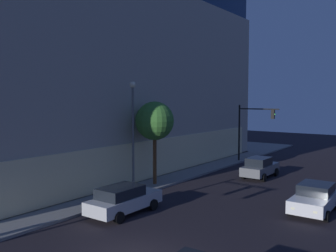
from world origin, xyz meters
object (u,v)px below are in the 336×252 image
at_px(street_lamp_sidewalk, 133,122).
at_px(car_silver, 123,199).
at_px(sidewalk_tree, 155,121).
at_px(car_white, 315,198).
at_px(modern_building, 60,70).
at_px(car_grey, 260,167).
at_px(traffic_light_far_corner, 252,124).

bearing_deg(street_lamp_sidewalk, car_silver, -144.59).
distance_m(sidewalk_tree, car_white, 12.12).
bearing_deg(car_silver, car_white, -51.93).
relative_size(modern_building, street_lamp_sidewalk, 4.74).
bearing_deg(car_grey, sidewalk_tree, 144.49).
relative_size(sidewalk_tree, car_grey, 1.40).
relative_size(sidewalk_tree, car_white, 1.41).
distance_m(street_lamp_sidewalk, car_grey, 11.76).
xyz_separation_m(street_lamp_sidewalk, sidewalk_tree, (2.19, -0.20, -0.08)).
xyz_separation_m(modern_building, car_grey, (5.01, -19.45, -8.58)).
distance_m(modern_building, car_silver, 20.91).
height_order(modern_building, traffic_light_far_corner, modern_building).
xyz_separation_m(traffic_light_far_corner, sidewalk_tree, (-13.60, 1.83, 0.84)).
distance_m(modern_building, sidewalk_tree, 15.09).
relative_size(car_silver, car_grey, 1.07).
bearing_deg(car_white, modern_building, 85.62).
bearing_deg(car_silver, street_lamp_sidewalk, 35.41).
bearing_deg(car_white, traffic_light_far_corner, 36.01).
distance_m(street_lamp_sidewalk, sidewalk_tree, 2.20).
relative_size(traffic_light_far_corner, sidewalk_tree, 0.93).
xyz_separation_m(modern_building, street_lamp_sidewalk, (-4.56, -13.97, -4.49)).
distance_m(traffic_light_far_corner, car_white, 16.62).
height_order(modern_building, car_silver, modern_building).
bearing_deg(traffic_light_far_corner, sidewalk_tree, 172.34).
bearing_deg(modern_building, street_lamp_sidewalk, -108.08).
height_order(traffic_light_far_corner, street_lamp_sidewalk, street_lamp_sidewalk).
bearing_deg(street_lamp_sidewalk, car_white, -77.39).
bearing_deg(traffic_light_far_corner, modern_building, 125.05).
bearing_deg(sidewalk_tree, modern_building, 80.50).
bearing_deg(traffic_light_far_corner, car_grey, -151.04).
xyz_separation_m(modern_building, car_white, (-1.96, -25.60, -8.62)).
xyz_separation_m(sidewalk_tree, car_silver, (-6.37, -2.77, -4.02)).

